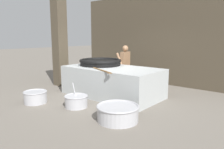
{
  "coord_description": "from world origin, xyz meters",
  "views": [
    {
      "loc": [
        4.55,
        -5.44,
        1.95
      ],
      "look_at": [
        0.0,
        0.0,
        0.71
      ],
      "focal_mm": 35.0,
      "sensor_mm": 36.0,
      "label": 1
    }
  ],
  "objects_px": {
    "giant_wok_near": "(100,62)",
    "prep_bowl_meat": "(118,112)",
    "prep_bowl_extra": "(35,96)",
    "cook": "(125,65)",
    "prep_bowl_vegetables": "(76,101)"
  },
  "relations": [
    {
      "from": "cook",
      "to": "prep_bowl_extra",
      "type": "bearing_deg",
      "value": 68.06
    },
    {
      "from": "prep_bowl_vegetables",
      "to": "prep_bowl_meat",
      "type": "distance_m",
      "value": 1.52
    },
    {
      "from": "prep_bowl_vegetables",
      "to": "prep_bowl_meat",
      "type": "bearing_deg",
      "value": -1.88
    },
    {
      "from": "cook",
      "to": "prep_bowl_extra",
      "type": "distance_m",
      "value": 3.43
    },
    {
      "from": "prep_bowl_vegetables",
      "to": "prep_bowl_extra",
      "type": "bearing_deg",
      "value": -157.27
    },
    {
      "from": "giant_wok_near",
      "to": "prep_bowl_meat",
      "type": "bearing_deg",
      "value": -39.15
    },
    {
      "from": "prep_bowl_extra",
      "to": "prep_bowl_meat",
      "type": "bearing_deg",
      "value": 9.61
    },
    {
      "from": "giant_wok_near",
      "to": "cook",
      "type": "relative_size",
      "value": 0.91
    },
    {
      "from": "cook",
      "to": "prep_bowl_extra",
      "type": "height_order",
      "value": "cook"
    },
    {
      "from": "cook",
      "to": "giant_wok_near",
      "type": "bearing_deg",
      "value": 63.26
    },
    {
      "from": "giant_wok_near",
      "to": "prep_bowl_extra",
      "type": "xyz_separation_m",
      "value": [
        -0.54,
        -2.27,
        -0.87
      ]
    },
    {
      "from": "prep_bowl_meat",
      "to": "prep_bowl_vegetables",
      "type": "bearing_deg",
      "value": 178.12
    },
    {
      "from": "prep_bowl_meat",
      "to": "giant_wok_near",
      "type": "bearing_deg",
      "value": 140.85
    },
    {
      "from": "giant_wok_near",
      "to": "prep_bowl_vegetables",
      "type": "xyz_separation_m",
      "value": [
        0.69,
        -1.75,
        -0.88
      ]
    },
    {
      "from": "prep_bowl_meat",
      "to": "prep_bowl_extra",
      "type": "xyz_separation_m",
      "value": [
        -2.75,
        -0.47,
        -0.01
      ]
    }
  ]
}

